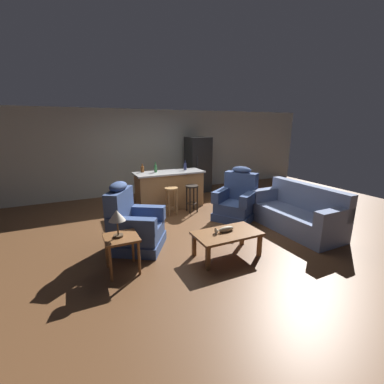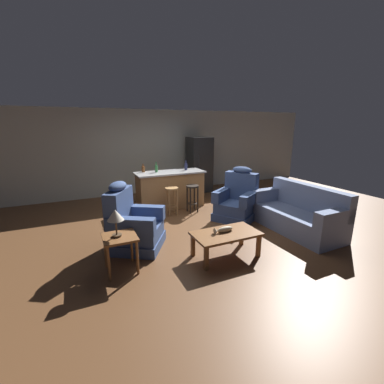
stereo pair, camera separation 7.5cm
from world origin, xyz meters
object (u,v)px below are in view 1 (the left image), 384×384
recliner_near_island (237,201)px  bottle_short_amber (142,169)px  couch (297,214)px  kitchen_island (169,189)px  fish_figurine (225,229)px  bar_stool_left (171,196)px  coffee_table (227,236)px  table_lamp (117,217)px  refrigerator (198,165)px  bottle_wine_dark (156,168)px  recliner_near_lamp (133,225)px  bottle_tall_green (185,166)px  bar_stool_right (192,194)px  end_table (122,243)px

recliner_near_island → bottle_short_amber: recliner_near_island is taller
couch → kitchen_island: 3.20m
fish_figurine → recliner_near_island: bearing=48.8°
fish_figurine → bar_stool_left: (-0.07, 2.26, 0.01)m
coffee_table → kitchen_island: (0.09, 2.93, 0.11)m
table_lamp → bar_stool_left: 2.60m
refrigerator → bottle_wine_dark: bearing=-148.2°
couch → kitchen_island: (-1.86, 2.60, 0.14)m
couch → bar_stool_left: bearing=-44.5°
couch → recliner_near_lamp: size_ratio=1.59×
coffee_table → kitchen_island: 2.94m
bottle_tall_green → bar_stool_right: bearing=-100.3°
fish_figurine → couch: (1.98, 0.29, -0.12)m
fish_figurine → recliner_near_island: (1.22, 1.40, -0.04)m
kitchen_island → table_lamp: bearing=-123.9°
fish_figurine → bottle_wine_dark: bearing=94.1°
coffee_table → bottle_tall_green: 3.13m
table_lamp → bar_stool_right: (2.15, 2.02, -0.40)m
end_table → coffee_table: bearing=-9.3°
coffee_table → bottle_wine_dark: 3.11m
kitchen_island → bar_stool_left: 0.66m
fish_figurine → refrigerator: 4.40m
table_lamp → kitchen_island: table_lamp is taller
recliner_near_island → couch: bearing=91.5°
coffee_table → couch: size_ratio=0.58×
fish_figurine → recliner_near_island: 1.86m
couch → bottle_tall_green: size_ratio=7.40×
coffee_table → bar_stool_left: 2.31m
kitchen_island → bottle_tall_green: bottle_tall_green is taller
recliner_near_lamp → end_table: recliner_near_lamp is taller
kitchen_island → bar_stool_right: 0.73m
bottle_tall_green → bottle_wine_dark: (-0.82, 0.03, 0.00)m
recliner_near_lamp → recliner_near_island: 2.57m
table_lamp → end_table: bearing=-17.0°
couch → bar_stool_right: size_ratio=2.81×
kitchen_island → bar_stool_left: size_ratio=2.65×
bar_stool_right → bottle_wine_dark: (-0.69, 0.72, 0.58)m
recliner_near_island → refrigerator: 2.76m
end_table → bottle_wine_dark: bottle_wine_dark is taller
refrigerator → bottle_tall_green: bearing=-130.3°
bar_stool_left → kitchen_island: bearing=73.3°
bar_stool_left → bar_stool_right: size_ratio=1.00×
end_table → bottle_wine_dark: (1.42, 2.76, 0.59)m
fish_figurine → end_table: (-1.63, 0.23, -0.00)m
recliner_near_island → bottle_wine_dark: bearing=-80.9°
recliner_near_lamp → refrigerator: (2.87, 3.16, 0.46)m
coffee_table → table_lamp: bearing=170.6°
end_table → bottle_short_amber: (1.11, 2.90, 0.57)m
bottle_wine_dark → recliner_near_lamp: bearing=-117.9°
recliner_near_island → bar_stool_right: (-0.74, 0.87, 0.05)m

